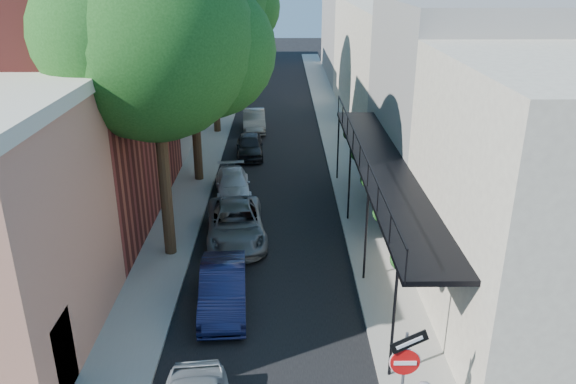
{
  "coord_description": "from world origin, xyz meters",
  "views": [
    {
      "loc": [
        0.45,
        -9.07,
        10.26
      ],
      "look_at": [
        0.67,
        9.43,
        2.8
      ],
      "focal_mm": 35.0,
      "sensor_mm": 36.0,
      "label": 1
    }
  ],
  "objects_px": {
    "sign_post": "(405,366)",
    "parked_car_b": "(223,289)",
    "parked_car_e": "(250,146)",
    "oak_mid": "(199,39)",
    "parked_car_d": "(233,184)",
    "oak_near": "(167,43)",
    "parked_car_c": "(236,224)",
    "oak_far": "(219,1)",
    "parked_car_f": "(254,120)"
  },
  "relations": [
    {
      "from": "parked_car_b",
      "to": "parked_car_d",
      "type": "relative_size",
      "value": 1.05
    },
    {
      "from": "parked_car_f",
      "to": "parked_car_b",
      "type": "bearing_deg",
      "value": -94.21
    },
    {
      "from": "parked_car_e",
      "to": "parked_car_b",
      "type": "bearing_deg",
      "value": -93.24
    },
    {
      "from": "oak_far",
      "to": "parked_car_b",
      "type": "height_order",
      "value": "oak_far"
    },
    {
      "from": "sign_post",
      "to": "parked_car_f",
      "type": "xyz_separation_m",
      "value": [
        -4.56,
        26.54,
        -1.35
      ]
    },
    {
      "from": "parked_car_e",
      "to": "parked_car_d",
      "type": "bearing_deg",
      "value": -97.81
    },
    {
      "from": "parked_car_b",
      "to": "parked_car_d",
      "type": "distance_m",
      "value": 9.59
    },
    {
      "from": "sign_post",
      "to": "oak_mid",
      "type": "height_order",
      "value": "oak_mid"
    },
    {
      "from": "oak_near",
      "to": "oak_far",
      "type": "bearing_deg",
      "value": 89.96
    },
    {
      "from": "sign_post",
      "to": "parked_car_d",
      "type": "height_order",
      "value": "sign_post"
    },
    {
      "from": "sign_post",
      "to": "oak_near",
      "type": "distance_m",
      "value": 12.77
    },
    {
      "from": "oak_far",
      "to": "parked_car_f",
      "type": "bearing_deg",
      "value": 7.02
    },
    {
      "from": "oak_far",
      "to": "parked_car_c",
      "type": "relative_size",
      "value": 2.41
    },
    {
      "from": "oak_mid",
      "to": "oak_far",
      "type": "relative_size",
      "value": 0.86
    },
    {
      "from": "oak_far",
      "to": "parked_car_b",
      "type": "distance_m",
      "value": 22.25
    },
    {
      "from": "parked_car_e",
      "to": "oak_near",
      "type": "bearing_deg",
      "value": -102.59
    },
    {
      "from": "parked_car_b",
      "to": "parked_car_e",
      "type": "xyz_separation_m",
      "value": [
        0.05,
        15.56,
        -0.04
      ]
    },
    {
      "from": "sign_post",
      "to": "parked_car_d",
      "type": "distance_m",
      "value": 15.93
    },
    {
      "from": "oak_near",
      "to": "parked_car_e",
      "type": "height_order",
      "value": "oak_near"
    },
    {
      "from": "oak_near",
      "to": "oak_mid",
      "type": "bearing_deg",
      "value": 90.37
    },
    {
      "from": "parked_car_b",
      "to": "parked_car_c",
      "type": "height_order",
      "value": "parked_car_c"
    },
    {
      "from": "sign_post",
      "to": "oak_far",
      "type": "height_order",
      "value": "oak_far"
    },
    {
      "from": "oak_near",
      "to": "parked_car_c",
      "type": "relative_size",
      "value": 2.31
    },
    {
      "from": "oak_far",
      "to": "parked_car_b",
      "type": "xyz_separation_m",
      "value": [
        1.91,
        -20.83,
        -7.58
      ]
    },
    {
      "from": "parked_car_b",
      "to": "oak_mid",
      "type": "bearing_deg",
      "value": 95.59
    },
    {
      "from": "oak_far",
      "to": "sign_post",
      "type": "bearing_deg",
      "value": -76.09
    },
    {
      "from": "oak_mid",
      "to": "parked_car_b",
      "type": "distance_m",
      "value": 13.55
    },
    {
      "from": "oak_mid",
      "to": "parked_car_e",
      "type": "height_order",
      "value": "oak_mid"
    },
    {
      "from": "parked_car_c",
      "to": "oak_far",
      "type": "bearing_deg",
      "value": 90.64
    },
    {
      "from": "parked_car_c",
      "to": "sign_post",
      "type": "bearing_deg",
      "value": -72.46
    },
    {
      "from": "oak_near",
      "to": "oak_mid",
      "type": "distance_m",
      "value": 8.01
    },
    {
      "from": "oak_mid",
      "to": "parked_car_e",
      "type": "distance_m",
      "value": 7.71
    },
    {
      "from": "parked_car_e",
      "to": "parked_car_f",
      "type": "distance_m",
      "value": 5.51
    },
    {
      "from": "sign_post",
      "to": "parked_car_c",
      "type": "xyz_separation_m",
      "value": [
        -4.56,
        10.3,
        -1.35
      ]
    },
    {
      "from": "parked_car_c",
      "to": "oak_near",
      "type": "bearing_deg",
      "value": -159.04
    },
    {
      "from": "oak_mid",
      "to": "parked_car_d",
      "type": "distance_m",
      "value": 7.02
    },
    {
      "from": "parked_car_c",
      "to": "parked_car_f",
      "type": "height_order",
      "value": "parked_car_c"
    },
    {
      "from": "oak_mid",
      "to": "oak_far",
      "type": "xyz_separation_m",
      "value": [
        0.06,
        9.04,
        1.2
      ]
    },
    {
      "from": "sign_post",
      "to": "parked_car_d",
      "type": "relative_size",
      "value": 0.76
    },
    {
      "from": "parked_car_b",
      "to": "parked_car_e",
      "type": "height_order",
      "value": "parked_car_b"
    },
    {
      "from": "parked_car_d",
      "to": "parked_car_f",
      "type": "xyz_separation_m",
      "value": [
        0.5,
        11.5,
        0.11
      ]
    },
    {
      "from": "oak_mid",
      "to": "parked_car_c",
      "type": "relative_size",
      "value": 2.07
    },
    {
      "from": "oak_far",
      "to": "oak_mid",
      "type": "bearing_deg",
      "value": -90.41
    },
    {
      "from": "parked_car_d",
      "to": "parked_car_b",
      "type": "bearing_deg",
      "value": -94.59
    },
    {
      "from": "oak_mid",
      "to": "parked_car_d",
      "type": "height_order",
      "value": "oak_mid"
    },
    {
      "from": "oak_near",
      "to": "parked_car_c",
      "type": "distance_m",
      "value": 7.52
    },
    {
      "from": "parked_car_b",
      "to": "parked_car_c",
      "type": "distance_m",
      "value": 4.84
    },
    {
      "from": "sign_post",
      "to": "parked_car_b",
      "type": "distance_m",
      "value": 7.27
    },
    {
      "from": "oak_near",
      "to": "parked_car_b",
      "type": "bearing_deg",
      "value": -63.35
    },
    {
      "from": "sign_post",
      "to": "oak_near",
      "type": "height_order",
      "value": "oak_near"
    }
  ]
}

